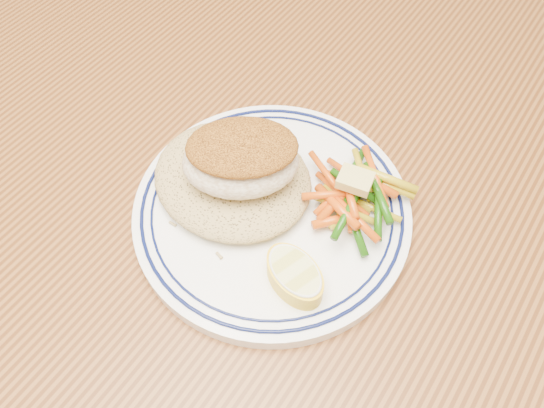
{
  "coord_description": "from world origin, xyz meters",
  "views": [
    {
      "loc": [
        0.15,
        -0.25,
        1.16
      ],
      "look_at": [
        -0.0,
        -0.04,
        0.77
      ],
      "focal_mm": 35.0,
      "sensor_mm": 36.0,
      "label": 1
    }
  ],
  "objects": [
    {
      "name": "ground",
      "position": [
        0.0,
        0.0,
        0.0
      ],
      "size": [
        4.0,
        4.0,
        0.0
      ],
      "primitive_type": "plane",
      "color": "brown",
      "rests_on": "ground"
    },
    {
      "name": "butter_pat",
      "position": [
        0.05,
        0.0,
        0.8
      ],
      "size": [
        0.03,
        0.03,
        0.01
      ],
      "primitive_type": "cube",
      "rotation": [
        0.0,
        0.0,
        0.2
      ],
      "color": "#D4C267",
      "rests_on": "vegetable_pile"
    },
    {
      "name": "plate",
      "position": [
        -0.0,
        -0.04,
        0.76
      ],
      "size": [
        0.25,
        0.25,
        0.02
      ],
      "color": "white",
      "rests_on": "dining_table"
    },
    {
      "name": "lemon_wedge",
      "position": [
        0.06,
        -0.09,
        0.78
      ],
      "size": [
        0.07,
        0.07,
        0.02
      ],
      "color": "yellow",
      "rests_on": "plate"
    },
    {
      "name": "vegetable_pile",
      "position": [
        0.06,
        -0.0,
        0.78
      ],
      "size": [
        0.1,
        0.1,
        0.03
      ],
      "color": "#194A09",
      "rests_on": "plate"
    },
    {
      "name": "dining_table",
      "position": [
        0.0,
        0.0,
        0.65
      ],
      "size": [
        1.5,
        0.9,
        0.75
      ],
      "color": "#532B10",
      "rests_on": "ground"
    },
    {
      "name": "fish_fillet",
      "position": [
        -0.03,
        -0.04,
        0.81
      ],
      "size": [
        0.12,
        0.12,
        0.05
      ],
      "color": "#F4E6C9",
      "rests_on": "rice_pilaf"
    },
    {
      "name": "rice_pilaf",
      "position": [
        -0.04,
        -0.05,
        0.78
      ],
      "size": [
        0.15,
        0.13,
        0.03
      ],
      "primitive_type": "ellipsoid",
      "color": "tan",
      "rests_on": "plate"
    }
  ]
}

